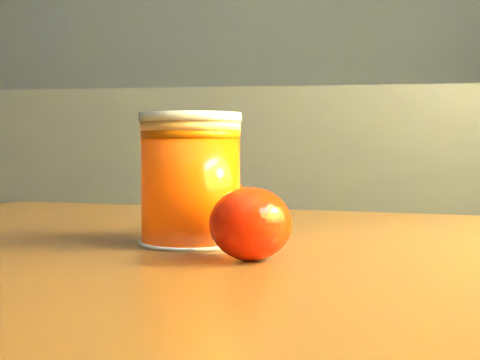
# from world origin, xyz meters

# --- Properties ---
(kitchen_counter) EXTENTS (3.15, 0.60, 0.90)m
(kitchen_counter) POSITION_xyz_m (0.00, 1.45, 0.45)
(kitchen_counter) COLOR #434348
(kitchen_counter) RESTS_ON ground
(table) EXTENTS (1.01, 0.78, 0.69)m
(table) POSITION_xyz_m (0.85, 0.26, 0.60)
(table) COLOR brown
(table) RESTS_ON ground
(juice_glass) EXTENTS (0.09, 0.09, 0.11)m
(juice_glass) POSITION_xyz_m (0.80, 0.26, 0.74)
(juice_glass) COLOR #EC4304
(juice_glass) RESTS_ON table
(orange_front) EXTENTS (0.08, 0.08, 0.05)m
(orange_front) POSITION_xyz_m (0.87, 0.19, 0.72)
(orange_front) COLOR #FF2105
(orange_front) RESTS_ON table
(orange_back) EXTENTS (0.08, 0.08, 0.05)m
(orange_back) POSITION_xyz_m (0.82, 0.33, 0.72)
(orange_back) COLOR #FF2105
(orange_back) RESTS_ON table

